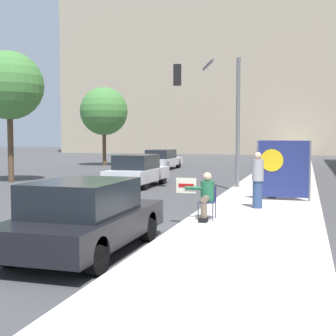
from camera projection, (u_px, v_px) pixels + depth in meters
ground_plane at (93, 233)px, 10.95m from camera, size 160.00×160.00×0.00m
sidewalk_curb at (281, 178)px, 24.30m from camera, size 3.38×90.00×0.17m
building_backdrop_far at (255, 54)px, 62.71m from camera, size 52.00×12.00×26.68m
seated_protester at (206, 194)px, 11.72m from camera, size 0.99×0.77×1.18m
jogger_on_sidewalk at (258, 180)px, 13.57m from camera, size 0.34×0.34×1.63m
pedestrian_behind at (272, 170)px, 15.89m from camera, size 0.34×0.34×1.82m
protest_banner at (283, 169)px, 15.22m from camera, size 1.73×0.06×1.95m
traffic_light_pole at (214, 100)px, 19.02m from camera, size 2.62×2.38×5.28m
parked_car_curbside at (85, 217)px, 8.98m from camera, size 1.85×4.16×1.42m
car_on_road_nearest at (137, 171)px, 21.05m from camera, size 1.77×4.17×1.44m
car_on_road_midblock at (162, 159)px, 32.10m from camera, size 1.76×4.71×1.36m
street_tree_near_curb at (9, 86)px, 22.73m from camera, size 3.32×3.32×6.40m
street_tree_midblock at (104, 111)px, 36.21m from camera, size 3.70×3.70×6.06m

